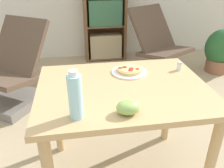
# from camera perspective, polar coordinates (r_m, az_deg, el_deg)

# --- Properties ---
(dining_table) EXTENTS (1.03, 0.78, 0.73)m
(dining_table) POSITION_cam_1_polar(r_m,az_deg,el_deg) (1.49, 2.78, -4.44)
(dining_table) COLOR tan
(dining_table) RESTS_ON ground_plane
(pizza_on_plate) EXTENTS (0.24, 0.24, 0.04)m
(pizza_on_plate) POSITION_cam_1_polar(r_m,az_deg,el_deg) (1.60, 4.15, 3.22)
(pizza_on_plate) COLOR white
(pizza_on_plate) RESTS_ON dining_table
(grape_bunch) EXTENTS (0.12, 0.09, 0.07)m
(grape_bunch) POSITION_cam_1_polar(r_m,az_deg,el_deg) (1.17, 3.95, -5.65)
(grape_bunch) COLOR #93BC5B
(grape_bunch) RESTS_ON dining_table
(drink_bottle) EXTENTS (0.07, 0.07, 0.25)m
(drink_bottle) POSITION_cam_1_polar(r_m,az_deg,el_deg) (1.11, -8.84, -2.93)
(drink_bottle) COLOR #A3DBEA
(drink_bottle) RESTS_ON dining_table
(salt_shaker) EXTENTS (0.03, 0.03, 0.06)m
(salt_shaker) POSITION_cam_1_polar(r_m,az_deg,el_deg) (1.69, 15.88, 4.14)
(salt_shaker) COLOR white
(salt_shaker) RESTS_ON dining_table
(lounge_chair_near) EXTENTS (0.86, 0.95, 0.88)m
(lounge_chair_near) POSITION_cam_1_polar(r_m,az_deg,el_deg) (2.73, -22.68, 0.99)
(lounge_chair_near) COLOR slate
(lounge_chair_near) RESTS_ON ground_plane
(lounge_chair_far) EXTENTS (0.83, 0.94, 0.88)m
(lounge_chair_far) POSITION_cam_1_polar(r_m,az_deg,el_deg) (3.28, 11.26, 7.00)
(lounge_chair_far) COLOR slate
(lounge_chair_far) RESTS_ON ground_plane
(bookshelf) EXTENTS (0.63, 0.31, 1.57)m
(bookshelf) POSITION_cam_1_polar(r_m,az_deg,el_deg) (3.69, -1.75, 17.16)
(bookshelf) COLOR brown
(bookshelf) RESTS_ON ground_plane
(potted_plant_floor) EXTENTS (0.43, 0.36, 0.60)m
(potted_plant_floor) POSITION_cam_1_polar(r_m,az_deg,el_deg) (3.62, 24.53, 7.30)
(potted_plant_floor) COLOR #8E5B42
(potted_plant_floor) RESTS_ON ground_plane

